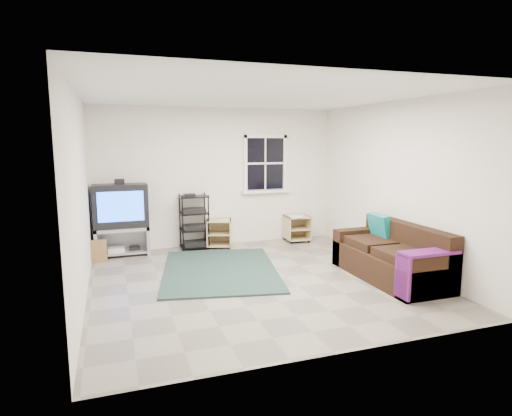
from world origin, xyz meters
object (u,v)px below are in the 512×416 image
object	(u,v)px
tv_unit	(121,214)
av_rack	(194,225)
sofa	(392,258)
side_table_right	(296,226)
side_table_left	(219,232)

from	to	relation	value
tv_unit	av_rack	distance (m)	1.32
sofa	side_table_right	bearing A→B (deg)	97.83
side_table_left	side_table_right	distance (m)	1.57
side_table_right	sofa	xyz separation A→B (m)	(0.36, -2.59, 0.01)
tv_unit	av_rack	xyz separation A→B (m)	(1.28, 0.05, -0.29)
sofa	tv_unit	bearing A→B (deg)	144.82
side_table_right	sofa	world-z (taller)	sofa
side_table_right	sofa	size ratio (longest dim) A/B	0.28
tv_unit	sofa	bearing A→B (deg)	-35.18
side_table_left	side_table_right	world-z (taller)	side_table_right
side_table_left	side_table_right	bearing A→B (deg)	-1.68
tv_unit	side_table_right	distance (m)	3.36
tv_unit	side_table_left	world-z (taller)	tv_unit
tv_unit	sofa	distance (m)	4.53
side_table_right	sofa	distance (m)	2.62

